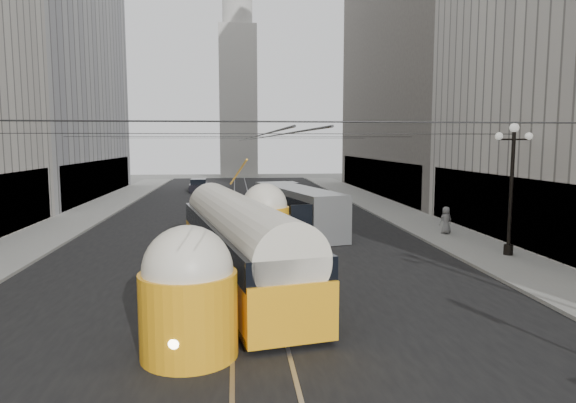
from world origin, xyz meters
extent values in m
cube|color=black|center=(0.00, 32.50, 0.00)|extent=(20.00, 85.00, 0.02)
cube|color=gray|center=(-12.00, 36.00, 0.07)|extent=(4.00, 72.00, 0.15)
cube|color=gray|center=(12.00, 36.00, 0.07)|extent=(4.00, 72.00, 0.15)
cube|color=gray|center=(-0.75, 32.50, 0.00)|extent=(0.12, 85.00, 0.04)
cube|color=gray|center=(0.75, 32.50, 0.00)|extent=(0.12, 85.00, 0.04)
cube|color=#999999|center=(-20.00, 48.00, 14.00)|extent=(12.00, 28.00, 28.00)
cube|color=black|center=(-14.05, 48.00, 2.00)|extent=(0.10, 25.20, 3.60)
cube|color=black|center=(14.05, 22.00, 2.00)|extent=(0.10, 18.00, 3.60)
cube|color=#514C47|center=(20.00, 48.00, 16.00)|extent=(12.00, 32.00, 32.00)
cube|color=black|center=(14.05, 48.00, 2.00)|extent=(0.10, 28.80, 3.60)
cube|color=#B2AFA8|center=(0.00, 80.00, 12.00)|extent=(6.00, 6.00, 24.00)
cylinder|color=#B2AFA8|center=(0.00, 80.00, 26.00)|extent=(4.80, 4.80, 4.00)
cylinder|color=black|center=(12.60, 18.00, 3.15)|extent=(0.18, 0.18, 6.00)
cylinder|color=black|center=(12.60, 18.00, 0.40)|extent=(0.44, 0.44, 0.50)
cylinder|color=black|center=(12.60, 18.00, 5.75)|extent=(1.60, 0.08, 0.08)
sphere|color=white|center=(12.60, 18.00, 6.30)|extent=(0.44, 0.44, 0.44)
sphere|color=white|center=(11.85, 18.00, 5.90)|extent=(0.36, 0.36, 0.36)
sphere|color=white|center=(13.35, 18.00, 5.90)|extent=(0.36, 0.36, 0.36)
cylinder|color=black|center=(0.00, 4.00, 6.00)|extent=(25.00, 0.03, 0.03)
cylinder|color=black|center=(0.00, 18.00, 6.00)|extent=(25.00, 0.03, 0.03)
cylinder|color=black|center=(0.00, 32.00, 6.00)|extent=(25.00, 0.03, 0.03)
cylinder|color=black|center=(0.00, 46.00, 6.00)|extent=(25.00, 0.03, 0.03)
cylinder|color=black|center=(0.00, 36.00, 5.80)|extent=(0.03, 72.00, 0.03)
cylinder|color=black|center=(0.40, 36.00, 5.80)|extent=(0.03, 72.00, 0.03)
cube|color=orange|center=(-0.50, 14.51, 1.03)|extent=(5.31, 14.03, 1.68)
cube|color=black|center=(-0.50, 14.51, 0.25)|extent=(5.23, 13.63, 0.30)
cube|color=black|center=(-0.50, 14.51, 2.12)|extent=(5.29, 13.83, 0.84)
cylinder|color=silver|center=(-0.50, 14.51, 2.41)|extent=(4.98, 13.77, 2.27)
cylinder|color=orange|center=(-1.88, 7.85, 1.13)|extent=(2.56, 2.56, 2.27)
sphere|color=silver|center=(-1.88, 7.85, 2.32)|extent=(2.37, 2.37, 2.37)
cylinder|color=orange|center=(0.88, 21.17, 1.13)|extent=(2.56, 2.56, 2.27)
sphere|color=silver|center=(0.88, 21.17, 2.32)|extent=(2.37, 2.37, 2.37)
sphere|color=#FFF2BF|center=(-2.11, 6.73, 0.84)|extent=(0.36, 0.36, 0.36)
cube|color=gray|center=(3.24, 26.67, 1.40)|extent=(4.85, 11.05, 2.71)
cube|color=black|center=(3.24, 26.67, 1.85)|extent=(4.77, 10.69, 0.99)
cube|color=black|center=(3.24, 21.31, 1.71)|extent=(2.04, 0.61, 1.26)
cylinder|color=black|center=(2.11, 23.04, 0.45)|extent=(0.30, 0.90, 0.90)
cylinder|color=black|center=(4.37, 23.04, 0.45)|extent=(0.30, 0.90, 0.90)
cylinder|color=black|center=(2.11, 30.30, 0.45)|extent=(0.30, 0.90, 0.90)
cylinder|color=black|center=(4.37, 30.30, 0.45)|extent=(0.30, 0.90, 0.90)
cube|color=silver|center=(4.73, 46.81, 0.51)|extent=(2.64, 5.03, 0.85)
cube|color=black|center=(4.73, 46.81, 1.11)|extent=(2.10, 2.86, 0.80)
cylinder|color=black|center=(3.84, 45.18, 0.34)|extent=(0.22, 0.68, 0.68)
cylinder|color=black|center=(5.62, 45.18, 0.34)|extent=(0.22, 0.68, 0.68)
cylinder|color=black|center=(3.84, 48.44, 0.34)|extent=(0.22, 0.68, 0.68)
cylinder|color=black|center=(5.62, 48.44, 0.34)|extent=(0.22, 0.68, 0.68)
cube|color=black|center=(-4.80, 53.55, 0.49)|extent=(2.02, 4.68, 0.82)
cube|color=black|center=(-4.80, 53.55, 1.07)|extent=(1.74, 2.59, 0.78)
cylinder|color=black|center=(-5.66, 51.98, 0.33)|extent=(0.22, 0.66, 0.66)
cylinder|color=black|center=(-3.95, 51.98, 0.33)|extent=(0.22, 0.66, 0.66)
cylinder|color=black|center=(-5.66, 55.13, 0.33)|extent=(0.22, 0.66, 0.66)
cylinder|color=black|center=(-3.95, 55.13, 0.33)|extent=(0.22, 0.66, 0.66)
imported|color=slate|center=(11.90, 23.86, 0.97)|extent=(0.88, 0.65, 1.63)
camera|label=1|loc=(-0.62, -5.35, 5.64)|focal=32.00mm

